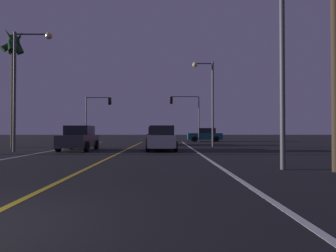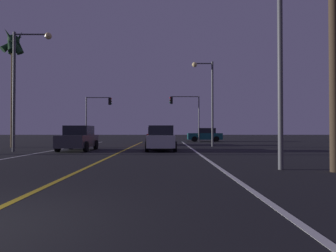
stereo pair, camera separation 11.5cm
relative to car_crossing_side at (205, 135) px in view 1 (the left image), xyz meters
The scene contains 14 objects.
lane_edge_right 21.04m from the car_crossing_side, 98.23° to the right, with size 0.16×38.66×0.01m, color silver.
lane_edge_left 24.39m from the car_crossing_side, 121.37° to the right, with size 0.16×38.66×0.01m, color silver.
lane_center_divider 22.26m from the car_crossing_side, 110.66° to the right, with size 0.16×38.66×0.01m, color gold.
car_crossing_side is the anchor object (origin of this frame).
car_ahead_far 11.28m from the car_crossing_side, 120.75° to the right, with size 2.02×4.30×1.70m.
car_oncoming 20.64m from the car_crossing_side, 122.05° to the right, with size 2.02×4.30×1.70m.
car_lead_same_lane 18.27m from the car_crossing_side, 106.76° to the right, with size 2.02×4.30×1.70m.
traffic_light_near_right 4.39m from the car_crossing_side, 159.52° to the right, with size 3.71×0.36×5.64m.
traffic_light_near_left 13.74m from the car_crossing_side, behind, with size 3.22×0.36×5.51m.
street_lamp_right_near 28.12m from the car_crossing_side, 93.23° to the right, with size 2.77×0.44×8.80m.
street_lamp_left_mid 23.85m from the car_crossing_side, 127.06° to the right, with size 2.50×0.44×7.73m.
street_lamp_right_far 12.96m from the car_crossing_side, 96.39° to the right, with size 1.85×0.44×7.31m.
utility_pole_right 28.59m from the car_crossing_side, 88.85° to the right, with size 2.20×0.28×9.29m.
palm_tree_left_mid 23.13m from the car_crossing_side, 142.16° to the right, with size 2.07×2.02×9.73m.
Camera 1 is at (2.80, -3.97, 1.34)m, focal length 32.19 mm.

